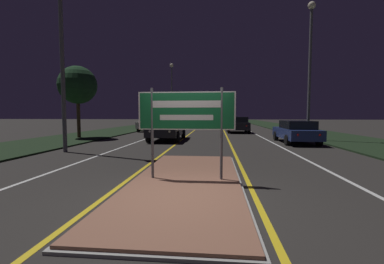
% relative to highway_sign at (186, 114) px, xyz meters
% --- Properties ---
extents(ground_plane, '(160.00, 160.00, 0.00)m').
position_rel_highway_sign_xyz_m(ground_plane, '(0.00, -1.32, -1.75)').
color(ground_plane, '#282623').
extents(median_island, '(2.78, 7.17, 0.10)m').
position_rel_highway_sign_xyz_m(median_island, '(0.00, 0.00, -1.71)').
color(median_island, '#999993').
rests_on(median_island, ground_plane).
extents(verge_left, '(5.00, 100.00, 0.08)m').
position_rel_highway_sign_xyz_m(verge_left, '(-9.50, 18.68, -1.71)').
color(verge_left, black).
rests_on(verge_left, ground_plane).
extents(verge_right, '(5.00, 100.00, 0.08)m').
position_rel_highway_sign_xyz_m(verge_right, '(9.50, 18.68, -1.71)').
color(verge_right, black).
rests_on(verge_right, ground_plane).
extents(centre_line_yellow_left, '(0.12, 70.00, 0.01)m').
position_rel_highway_sign_xyz_m(centre_line_yellow_left, '(-1.58, 23.68, -1.74)').
color(centre_line_yellow_left, gold).
rests_on(centre_line_yellow_left, ground_plane).
extents(centre_line_yellow_right, '(0.12, 70.00, 0.01)m').
position_rel_highway_sign_xyz_m(centre_line_yellow_right, '(1.58, 23.68, -1.74)').
color(centre_line_yellow_right, gold).
rests_on(centre_line_yellow_right, ground_plane).
extents(lane_line_white_left, '(0.12, 70.00, 0.01)m').
position_rel_highway_sign_xyz_m(lane_line_white_left, '(-4.20, 23.68, -1.74)').
color(lane_line_white_left, silver).
rests_on(lane_line_white_left, ground_plane).
extents(lane_line_white_right, '(0.12, 70.00, 0.01)m').
position_rel_highway_sign_xyz_m(lane_line_white_right, '(4.20, 23.68, -1.74)').
color(lane_line_white_right, silver).
rests_on(lane_line_white_right, ground_plane).
extents(edge_line_white_left, '(0.10, 70.00, 0.01)m').
position_rel_highway_sign_xyz_m(edge_line_white_left, '(-7.20, 23.68, -1.74)').
color(edge_line_white_left, silver).
rests_on(edge_line_white_left, ground_plane).
extents(edge_line_white_right, '(0.10, 70.00, 0.01)m').
position_rel_highway_sign_xyz_m(edge_line_white_right, '(7.20, 23.68, -1.74)').
color(edge_line_white_right, silver).
rests_on(edge_line_white_right, ground_plane).
extents(highway_sign, '(2.46, 0.07, 2.32)m').
position_rel_highway_sign_xyz_m(highway_sign, '(0.00, 0.00, 0.00)').
color(highway_sign, '#56565B').
rests_on(highway_sign, median_island).
extents(streetlight_left_near, '(0.54, 0.54, 10.61)m').
position_rel_highway_sign_xyz_m(streetlight_left_near, '(-6.19, 4.71, 5.06)').
color(streetlight_left_near, '#56565B').
rests_on(streetlight_left_near, ground_plane).
extents(streetlight_left_far, '(0.57, 0.57, 9.56)m').
position_rel_highway_sign_xyz_m(streetlight_left_far, '(-6.16, 33.30, 4.65)').
color(streetlight_left_far, '#56565B').
rests_on(streetlight_left_far, ground_plane).
extents(streetlight_right_near, '(0.47, 0.47, 8.80)m').
position_rel_highway_sign_xyz_m(streetlight_right_near, '(6.68, 10.77, 3.68)').
color(streetlight_right_near, '#56565B').
rests_on(streetlight_right_near, ground_plane).
extents(car_receding_0, '(1.93, 4.53, 1.36)m').
position_rel_highway_sign_xyz_m(car_receding_0, '(5.57, 9.55, -1.03)').
color(car_receding_0, navy).
rests_on(car_receding_0, ground_plane).
extents(car_receding_1, '(2.02, 4.07, 1.49)m').
position_rel_highway_sign_xyz_m(car_receding_1, '(2.81, 18.17, -0.97)').
color(car_receding_1, black).
rests_on(car_receding_1, ground_plane).
extents(car_receding_2, '(1.99, 4.51, 1.44)m').
position_rel_highway_sign_xyz_m(car_receding_2, '(2.82, 29.65, -0.98)').
color(car_receding_2, navy).
rests_on(car_receding_2, ground_plane).
extents(car_approaching_0, '(2.03, 4.76, 1.40)m').
position_rel_highway_sign_xyz_m(car_approaching_0, '(-2.52, 10.56, -0.98)').
color(car_approaching_0, black).
rests_on(car_approaching_0, ground_plane).
extents(car_approaching_1, '(2.03, 4.70, 1.39)m').
position_rel_highway_sign_xyz_m(car_approaching_1, '(-5.96, 19.69, -0.99)').
color(car_approaching_1, silver).
rests_on(car_approaching_1, ground_plane).
extents(roadside_palm_left, '(2.67, 2.67, 5.06)m').
position_rel_highway_sign_xyz_m(roadside_palm_left, '(-9.04, 11.03, 2.04)').
color(roadside_palm_left, '#4C3823').
rests_on(roadside_palm_left, verge_left).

